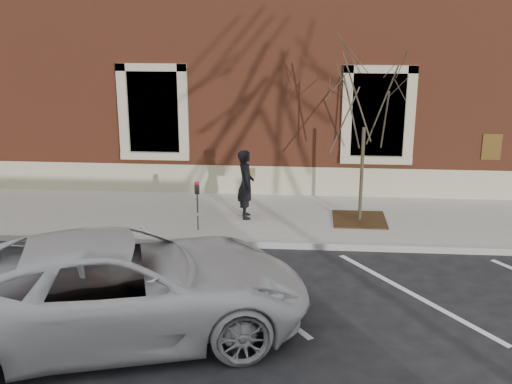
# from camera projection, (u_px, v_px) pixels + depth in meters

# --- Properties ---
(ground) EXTENTS (120.00, 120.00, 0.00)m
(ground) POSITION_uv_depth(u_px,v_px,m) (254.00, 246.00, 14.43)
(ground) COLOR #28282B
(ground) RESTS_ON ground
(sidewalk_near) EXTENTS (40.00, 3.50, 0.15)m
(sidewalk_near) POSITION_uv_depth(u_px,v_px,m) (260.00, 218.00, 16.08)
(sidewalk_near) COLOR #B9B7AE
(sidewalk_near) RESTS_ON ground
(curb_near) EXTENTS (40.00, 0.12, 0.15)m
(curb_near) POSITION_uv_depth(u_px,v_px,m) (254.00, 244.00, 14.36)
(curb_near) COLOR #9E9E99
(curb_near) RESTS_ON ground
(parking_stripes) EXTENTS (28.00, 4.40, 0.01)m
(parking_stripes) POSITION_uv_depth(u_px,v_px,m) (245.00, 289.00, 12.34)
(parking_stripes) COLOR silver
(parking_stripes) RESTS_ON ground
(building_civic) EXTENTS (40.00, 8.62, 8.00)m
(building_civic) POSITION_uv_depth(u_px,v_px,m) (273.00, 41.00, 20.64)
(building_civic) COLOR brown
(building_civic) RESTS_ON ground
(man) EXTENTS (0.52, 0.69, 1.70)m
(man) POSITION_uv_depth(u_px,v_px,m) (246.00, 184.00, 15.63)
(man) COLOR black
(man) RESTS_ON sidewalk_near
(parking_meter) EXTENTS (0.11, 0.08, 1.17)m
(parking_meter) POSITION_uv_depth(u_px,v_px,m) (197.00, 197.00, 14.80)
(parking_meter) COLOR #595B60
(parking_meter) RESTS_ON sidewalk_near
(tree_grate) EXTENTS (1.28, 1.28, 0.03)m
(tree_grate) POSITION_uv_depth(u_px,v_px,m) (359.00, 219.00, 15.67)
(tree_grate) COLOR #483217
(tree_grate) RESTS_ON sidewalk_near
(sapling) EXTENTS (2.51, 2.51, 4.19)m
(sapling) POSITION_uv_depth(u_px,v_px,m) (365.00, 101.00, 14.82)
(sapling) COLOR #423928
(sapling) RESTS_ON sidewalk_near
(white_truck) EXTENTS (6.79, 4.52, 1.73)m
(white_truck) POSITION_uv_depth(u_px,v_px,m) (119.00, 287.00, 10.43)
(white_truck) COLOR silver
(white_truck) RESTS_ON ground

